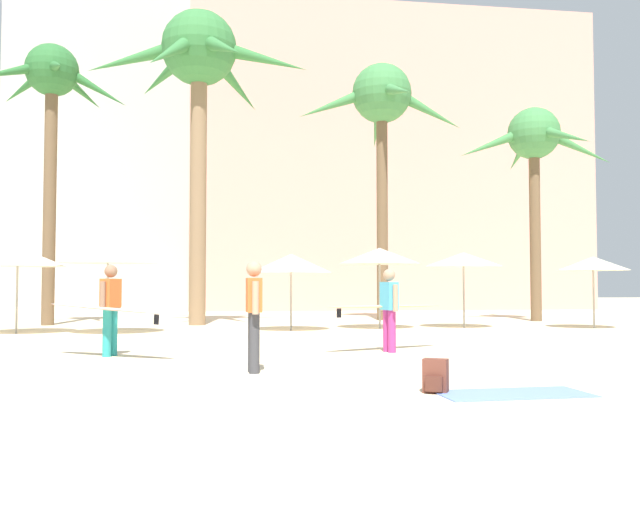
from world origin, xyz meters
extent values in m
plane|color=beige|center=(0.00, 0.00, 0.00)|extent=(120.00, 120.00, 0.00)
cube|color=#DB9989|center=(7.79, 33.81, 8.27)|extent=(22.10, 11.78, 16.55)
cube|color=#BCB7AD|center=(-8.88, 41.17, 15.92)|extent=(12.54, 9.46, 31.85)
cylinder|color=#896B4C|center=(-2.29, 16.66, 4.71)|extent=(0.55, 0.55, 9.42)
sphere|color=#387A3D|center=(-2.29, 16.66, 9.42)|extent=(2.55, 2.55, 2.55)
cone|color=#387A3D|center=(-0.16, 16.26, 9.01)|extent=(3.25, 1.14, 1.36)
cone|color=#387A3D|center=(-1.08, 18.34, 8.75)|extent=(2.27, 2.85, 1.84)
cone|color=#387A3D|center=(-3.58, 18.39, 8.99)|extent=(2.36, 2.90, 1.39)
cone|color=#387A3D|center=(-4.42, 16.55, 8.91)|extent=(3.20, 0.72, 1.55)
cone|color=#387A3D|center=(-3.06, 14.82, 8.61)|extent=(1.68, 2.99, 2.11)
cone|color=#387A3D|center=(-1.51, 14.72, 8.79)|extent=(1.69, 3.11, 1.77)
cylinder|color=brown|center=(4.61, 18.89, 4.39)|extent=(0.43, 0.43, 8.78)
sphere|color=#428447|center=(4.61, 18.89, 8.78)|extent=(2.31, 2.31, 2.31)
cone|color=#428447|center=(6.45, 18.76, 8.12)|extent=(2.80, 0.70, 1.78)
cone|color=#428447|center=(4.83, 20.67, 8.04)|extent=(0.83, 2.75, 1.92)
cone|color=#428447|center=(2.70, 18.86, 8.25)|extent=(2.85, 0.54, 1.53)
cone|color=#428447|center=(4.72, 16.95, 8.34)|extent=(0.68, 2.90, 1.37)
cylinder|color=brown|center=(10.09, 17.36, 3.52)|extent=(0.40, 0.40, 7.04)
sphere|color=#428447|center=(10.09, 17.36, 7.04)|extent=(1.94, 1.94, 1.94)
cone|color=#428447|center=(11.78, 17.17, 6.48)|extent=(2.63, 0.71, 1.50)
cone|color=#428447|center=(10.31, 19.09, 6.61)|extent=(0.76, 2.69, 1.27)
cone|color=#428447|center=(8.37, 17.28, 6.55)|extent=(2.65, 0.55, 1.38)
cone|color=#428447|center=(10.41, 15.66, 6.58)|extent=(0.91, 2.68, 1.32)
cylinder|color=brown|center=(-7.22, 17.22, 4.31)|extent=(0.41, 0.41, 8.61)
sphere|color=#2D6B33|center=(-7.22, 17.22, 8.61)|extent=(1.76, 1.76, 1.76)
cone|color=#2D6B33|center=(-5.77, 17.24, 8.05)|extent=(2.21, 0.42, 1.47)
cone|color=#2D6B33|center=(-6.55, 18.62, 8.30)|extent=(1.35, 2.26, 1.00)
cone|color=#2D6B33|center=(-8.39, 18.21, 8.26)|extent=(2.02, 1.78, 1.07)
cone|color=#2D6B33|center=(-8.37, 16.26, 8.17)|extent=(2.00, 1.76, 1.24)
cone|color=#2D6B33|center=(-6.70, 15.76, 8.30)|extent=(1.14, 2.32, 0.99)
cylinder|color=gray|center=(-4.58, 13.02, 1.19)|extent=(0.06, 0.06, 2.39)
cone|color=white|center=(-4.58, 13.02, 2.17)|extent=(2.69, 2.69, 0.44)
cylinder|color=gray|center=(0.56, 13.49, 1.12)|extent=(0.06, 0.06, 2.25)
cone|color=white|center=(0.56, 13.49, 1.98)|extent=(2.40, 2.40, 0.54)
cylinder|color=gray|center=(6.05, 14.01, 1.18)|extent=(0.06, 0.06, 2.36)
cone|color=white|center=(6.05, 14.01, 2.14)|extent=(2.40, 2.40, 0.43)
cylinder|color=gray|center=(9.94, 13.20, 1.11)|extent=(0.06, 0.06, 2.22)
cone|color=beige|center=(9.94, 13.20, 2.01)|extent=(2.16, 2.16, 0.43)
cylinder|color=gray|center=(3.33, 13.93, 1.24)|extent=(0.06, 0.06, 2.48)
cone|color=beige|center=(3.33, 13.93, 2.23)|extent=(2.50, 2.50, 0.49)
cylinder|color=gray|center=(-7.05, 13.35, 1.20)|extent=(0.06, 0.06, 2.40)
cone|color=white|center=(-7.05, 13.35, 2.13)|extent=(2.53, 2.53, 0.54)
cube|color=#6684E0|center=(2.17, 1.81, 0.01)|extent=(1.89, 0.93, 0.01)
cube|color=brown|center=(1.26, 2.06, 0.21)|extent=(0.35, 0.30, 0.42)
cube|color=#50291F|center=(1.21, 1.95, 0.13)|extent=(0.21, 0.15, 0.18)
cylinder|color=#B7337F|center=(1.88, 7.09, 0.42)|extent=(0.20, 0.20, 0.84)
cylinder|color=#B7337F|center=(1.94, 6.90, 0.42)|extent=(0.20, 0.20, 0.84)
cube|color=#4CB2DB|center=(1.91, 7.00, 1.12)|extent=(0.32, 0.44, 0.56)
sphere|color=tan|center=(1.91, 7.00, 1.54)|extent=(0.29, 0.29, 0.24)
cylinder|color=tan|center=(1.84, 7.24, 1.08)|extent=(0.12, 0.12, 0.53)
cylinder|color=tan|center=(1.97, 6.75, 1.08)|extent=(0.12, 0.12, 0.53)
ellipsoid|color=beige|center=(1.91, 7.30, 0.90)|extent=(2.75, 1.44, 0.07)
ellipsoid|color=gold|center=(1.91, 7.30, 0.90)|extent=(2.77, 1.47, 0.04)
cube|color=black|center=(0.86, 6.85, 0.79)|extent=(0.10, 0.05, 0.18)
cylinder|color=teal|center=(-3.51, 6.88, 0.45)|extent=(0.21, 0.21, 0.91)
cylinder|color=teal|center=(-3.43, 7.06, 0.45)|extent=(0.21, 0.21, 0.91)
cube|color=orange|center=(-3.47, 6.97, 1.18)|extent=(0.36, 0.45, 0.55)
sphere|color=#936B51|center=(-3.47, 6.97, 1.60)|extent=(0.32, 0.32, 0.24)
cylinder|color=#936B51|center=(-3.58, 6.74, 1.15)|extent=(0.13, 0.13, 0.52)
cylinder|color=#936B51|center=(-3.37, 7.20, 1.15)|extent=(0.13, 0.13, 0.52)
ellipsoid|color=beige|center=(-3.47, 6.67, 0.90)|extent=(2.55, 1.80, 0.20)
ellipsoid|color=#A63C2E|center=(-3.47, 6.67, 0.90)|extent=(2.57, 1.82, 0.17)
cube|color=black|center=(-2.53, 6.07, 0.73)|extent=(0.10, 0.07, 0.19)
cylinder|color=#3D3D42|center=(-0.89, 4.18, 0.46)|extent=(0.17, 0.17, 0.92)
cylinder|color=#3D3D42|center=(-0.90, 4.38, 0.46)|extent=(0.17, 0.17, 0.92)
cube|color=orange|center=(-0.89, 4.28, 1.18)|extent=(0.24, 0.41, 0.52)
sphere|color=tan|center=(-0.89, 4.28, 1.58)|extent=(0.25, 0.25, 0.24)
cylinder|color=tan|center=(-0.88, 4.03, 1.14)|extent=(0.11, 0.11, 0.50)
cylinder|color=tan|center=(-0.91, 4.53, 1.14)|extent=(0.11, 0.11, 0.50)
camera|label=1|loc=(-1.30, -5.92, 1.33)|focal=37.17mm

